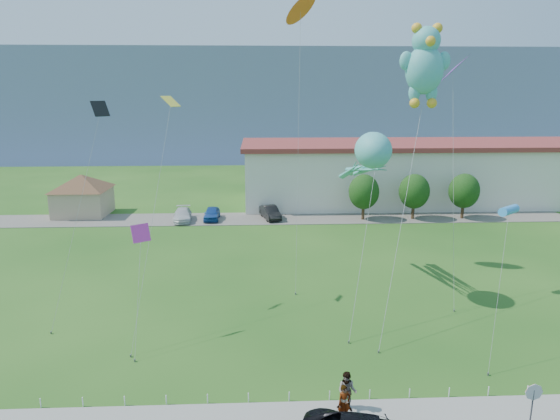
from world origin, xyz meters
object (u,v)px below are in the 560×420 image
at_px(warehouse, 464,171).
at_px(parked_car_blue, 212,213).
at_px(pedestrian_left, 344,403).
at_px(parked_car_white, 183,215).
at_px(pavilion, 82,191).
at_px(stop_sign, 533,397).
at_px(parked_car_black, 270,212).
at_px(octopus_kite, 369,159).
at_px(teddy_bear_kite, 425,64).
at_px(pedestrian_right, 347,391).

bearing_deg(warehouse, parked_car_blue, -164.67).
xyz_separation_m(pedestrian_left, parked_car_blue, (-9.35, 37.68, -0.18)).
bearing_deg(parked_car_white, pedestrian_left, -76.06).
height_order(pavilion, stop_sign, pavilion).
distance_m(warehouse, pedestrian_left, 53.12).
bearing_deg(parked_car_white, stop_sign, -66.53).
relative_size(pedestrian_left, parked_car_black, 0.38).
distance_m(pavilion, parked_car_black, 23.32).
relative_size(warehouse, parked_car_blue, 14.15).
height_order(pedestrian_left, parked_car_blue, pedestrian_left).
distance_m(parked_car_white, octopus_kite, 29.23).
height_order(pavilion, teddy_bear_kite, teddy_bear_kite).
bearing_deg(parked_car_black, octopus_kite, -88.02).
relative_size(warehouse, pedestrian_left, 35.05).
relative_size(pavilion, octopus_kite, 0.68).
bearing_deg(parked_car_white, parked_car_blue, 1.43).
xyz_separation_m(parked_car_white, parked_car_black, (10.34, 0.52, 0.06)).
height_order(pavilion, parked_car_black, pavilion).
xyz_separation_m(warehouse, parked_car_white, (-37.34, -9.68, -3.36)).
bearing_deg(warehouse, octopus_kite, -122.90).
bearing_deg(warehouse, pedestrian_left, -117.63).
relative_size(parked_car_white, parked_car_blue, 1.13).
height_order(stop_sign, pedestrian_right, stop_sign).
height_order(warehouse, pedestrian_left, warehouse).
xyz_separation_m(warehouse, stop_sign, (-16.50, -48.21, -2.26)).
bearing_deg(parked_car_blue, teddy_bear_kite, -51.38).
xyz_separation_m(stop_sign, parked_car_white, (-20.84, 38.52, -1.10)).
xyz_separation_m(octopus_kite, teddy_bear_kite, (3.68, 0.06, 6.60)).
distance_m(pedestrian_right, teddy_bear_kite, 22.75).
distance_m(pedestrian_right, parked_car_white, 38.82).
relative_size(parked_car_blue, octopus_kite, 0.32).
relative_size(stop_sign, pedestrian_left, 1.44).
xyz_separation_m(warehouse, pedestrian_right, (-24.32, -46.26, -3.05)).
bearing_deg(parked_car_blue, pedestrian_right, -74.38).
xyz_separation_m(stop_sign, teddy_bear_kite, (-0.30, 16.63, 14.87)).
relative_size(stop_sign, pedestrian_right, 1.28).
height_order(pedestrian_right, teddy_bear_kite, teddy_bear_kite).
height_order(warehouse, stop_sign, warehouse).
bearing_deg(teddy_bear_kite, parked_car_black, 114.48).
relative_size(pedestrian_left, parked_car_blue, 0.40).
distance_m(pedestrian_left, pedestrian_right, 0.78).
bearing_deg(pedestrian_right, warehouse, 85.20).
height_order(warehouse, parked_car_black, warehouse).
bearing_deg(parked_car_blue, octopus_kite, -57.88).
distance_m(pavilion, parked_car_white, 13.38).
bearing_deg(pedestrian_left, teddy_bear_kite, 45.03).
height_order(parked_car_white, parked_car_blue, parked_car_blue).
distance_m(pedestrian_left, parked_car_black, 37.89).
bearing_deg(pedestrian_right, parked_car_black, 117.07).
bearing_deg(pavilion, pedestrian_left, -58.19).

